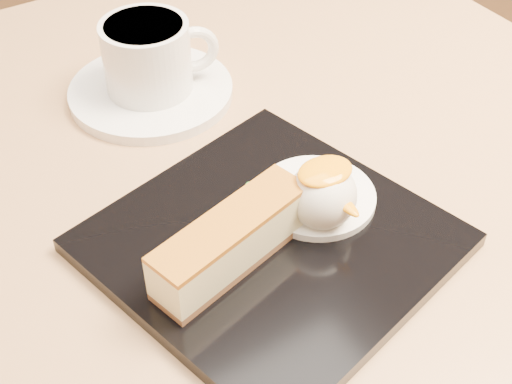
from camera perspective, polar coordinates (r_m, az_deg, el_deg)
table at (r=0.67m, az=-1.97°, el=-10.85°), size 0.80×0.80×0.72m
dessert_plate at (r=0.51m, az=1.18°, el=-4.07°), size 0.27×0.27×0.01m
cheesecake at (r=0.48m, az=-1.97°, el=-3.92°), size 0.13×0.06×0.04m
cream_smear at (r=0.54m, az=4.81°, el=-0.36°), size 0.09×0.09×0.01m
ice_cream_scoop at (r=0.51m, az=5.34°, el=-0.27°), size 0.05×0.05×0.05m
mango_sauce at (r=0.50m, az=5.54°, el=1.65°), size 0.04×0.03×0.01m
mint_sprig at (r=0.54m, az=0.74°, el=0.38°), size 0.04×0.03×0.00m
saucer at (r=0.67m, az=-8.39°, el=7.97°), size 0.15×0.15×0.01m
coffee_cup at (r=0.65m, az=-8.56°, el=10.78°), size 0.10×0.08×0.06m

